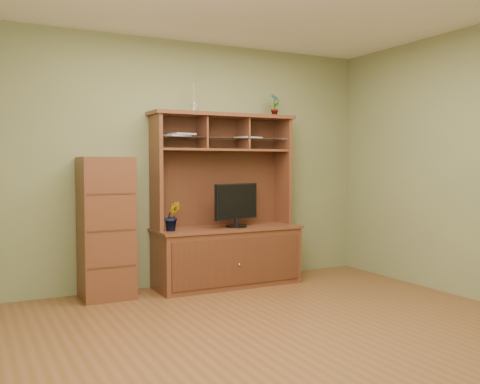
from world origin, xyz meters
TOP-DOWN VIEW (x-y plane):
  - room at (0.00, 0.00)m, footprint 4.54×4.04m
  - media_hutch at (0.35, 1.73)m, footprint 1.66×0.61m
  - monitor at (0.44, 1.65)m, footprint 0.59×0.23m
  - orchid_plant at (-0.31, 1.65)m, footprint 0.19×0.16m
  - top_plant at (1.01, 1.80)m, footprint 0.17×0.14m
  - reed_diffuser at (0.00, 1.80)m, footprint 0.06×0.06m
  - magazines at (0.10, 1.81)m, footprint 1.19×0.28m
  - side_cabinet at (-0.97, 1.75)m, footprint 0.50×0.46m

SIDE VIEW (x-z plane):
  - media_hutch at x=0.35m, z-range -0.43..1.47m
  - side_cabinet at x=-0.97m, z-range 0.00..1.41m
  - orchid_plant at x=-0.31m, z-range 0.65..0.96m
  - monitor at x=0.44m, z-range 0.66..1.14m
  - room at x=0.00m, z-range -0.02..2.72m
  - magazines at x=0.10m, z-range 1.63..1.67m
  - reed_diffuser at x=0.00m, z-range 1.87..2.18m
  - top_plant at x=1.01m, z-range 1.90..2.17m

